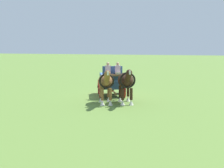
% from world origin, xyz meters
% --- Properties ---
extents(ground_plane, '(220.00, 220.00, 0.00)m').
position_xyz_m(ground_plane, '(0.00, 0.00, 0.00)').
color(ground_plane, olive).
extents(show_wagon, '(5.30, 3.10, 2.60)m').
position_xyz_m(show_wagon, '(0.16, 0.07, 1.13)').
color(show_wagon, '#2D4C7A').
rests_on(show_wagon, ground).
extents(draft_horse_near, '(3.02, 1.82, 2.33)m').
position_xyz_m(draft_horse_near, '(2.97, 2.05, 1.45)').
color(draft_horse_near, '#331E14').
rests_on(draft_horse_near, ground).
extents(draft_horse_off, '(2.94, 1.76, 2.29)m').
position_xyz_m(draft_horse_off, '(3.52, 0.87, 1.41)').
color(draft_horse_off, brown).
rests_on(draft_horse_off, ground).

